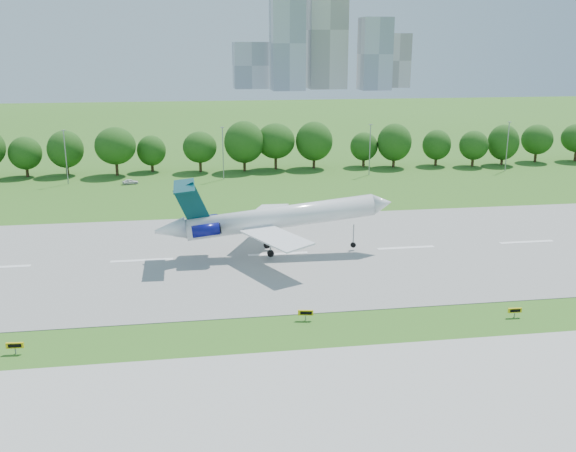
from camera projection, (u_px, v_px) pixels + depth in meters
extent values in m
plane|color=#305D18|center=(127.00, 335.00, 69.55)|extent=(600.00, 600.00, 0.00)
cube|color=gray|center=(142.00, 261.00, 93.32)|extent=(400.00, 45.00, 0.08)
cube|color=#ADADA8|center=(107.00, 429.00, 52.42)|extent=(400.00, 23.00, 0.08)
cylinder|color=#382314|center=(75.00, 168.00, 153.67)|extent=(0.70, 0.70, 3.60)
sphere|color=#123D0F|center=(73.00, 150.00, 152.47)|extent=(8.40, 8.40, 8.40)
cylinder|color=#382314|center=(241.00, 164.00, 159.45)|extent=(0.70, 0.70, 3.60)
sphere|color=#123D0F|center=(241.00, 146.00, 158.25)|extent=(8.40, 8.40, 8.40)
cylinder|color=#382314|center=(396.00, 159.00, 165.23)|extent=(0.70, 0.70, 3.60)
sphere|color=#123D0F|center=(397.00, 142.00, 164.03)|extent=(8.40, 8.40, 8.40)
cylinder|color=#382314|center=(541.00, 155.00, 171.01)|extent=(0.70, 0.70, 3.60)
sphere|color=#123D0F|center=(542.00, 139.00, 169.81)|extent=(8.40, 8.40, 8.40)
cylinder|color=gray|center=(66.00, 158.00, 143.01)|extent=(0.24, 0.24, 12.00)
cube|color=gray|center=(63.00, 130.00, 141.35)|extent=(0.90, 0.25, 0.18)
cylinder|color=gray|center=(223.00, 154.00, 148.07)|extent=(0.24, 0.24, 12.00)
cube|color=gray|center=(222.00, 127.00, 146.41)|extent=(0.90, 0.25, 0.18)
cylinder|color=gray|center=(370.00, 150.00, 153.13)|extent=(0.24, 0.24, 12.00)
cube|color=gray|center=(371.00, 125.00, 151.46)|extent=(0.90, 0.25, 0.18)
cylinder|color=gray|center=(507.00, 147.00, 158.19)|extent=(0.24, 0.24, 12.00)
cube|color=gray|center=(510.00, 122.00, 156.52)|extent=(0.90, 0.25, 0.18)
cube|color=#B2B2B7|center=(287.00, 43.00, 433.34)|extent=(22.00, 22.00, 62.00)
cube|color=beige|center=(326.00, 30.00, 449.48)|extent=(26.00, 26.00, 80.00)
cube|color=#B2B2B7|center=(375.00, 54.00, 439.16)|extent=(20.00, 20.00, 48.00)
cube|color=beige|center=(396.00, 61.00, 467.63)|extent=(18.00, 18.00, 38.00)
cube|color=#B2B2B7|center=(250.00, 65.00, 457.89)|extent=(24.00, 24.00, 32.00)
cylinder|color=white|center=(281.00, 217.00, 94.71)|extent=(28.09, 3.57, 5.92)
cone|color=white|center=(382.00, 203.00, 96.70)|extent=(3.31, 3.29, 3.52)
cone|color=white|center=(170.00, 230.00, 92.53)|extent=(4.79, 3.31, 3.67)
cube|color=white|center=(276.00, 237.00, 88.58)|extent=(9.42, 12.90, 0.68)
cube|color=white|center=(264.00, 214.00, 100.93)|extent=(9.21, 12.92, 0.68)
cube|color=#05363B|center=(191.00, 203.00, 91.98)|extent=(5.13, 0.52, 6.37)
cube|color=#05363B|center=(184.00, 186.00, 91.13)|extent=(3.08, 8.86, 0.49)
cylinder|color=#0B0C63|center=(206.00, 230.00, 90.91)|extent=(4.07, 1.81, 2.13)
cylinder|color=#0B0C63|center=(205.00, 221.00, 95.49)|extent=(4.07, 1.81, 2.13)
cylinder|color=gray|center=(353.00, 235.00, 97.33)|extent=(0.19, 0.19, 3.25)
cylinder|color=black|center=(353.00, 245.00, 97.78)|extent=(0.84, 0.29, 0.84)
cylinder|color=gray|center=(270.00, 243.00, 93.37)|extent=(0.22, 0.22, 3.25)
cylinder|color=black|center=(271.00, 253.00, 93.82)|extent=(1.03, 0.43, 1.02)
cylinder|color=gray|center=(267.00, 235.00, 97.25)|extent=(0.22, 0.22, 3.25)
cylinder|color=black|center=(267.00, 245.00, 97.70)|extent=(1.03, 0.43, 1.02)
cube|color=gray|center=(15.00, 350.00, 65.21)|extent=(0.12, 0.12, 0.77)
cube|color=yellow|center=(15.00, 345.00, 65.06)|extent=(1.78, 0.31, 0.61)
cube|color=black|center=(14.00, 346.00, 64.94)|extent=(1.32, 0.11, 0.39)
cube|color=gray|center=(306.00, 317.00, 73.13)|extent=(0.13, 0.13, 0.78)
cube|color=yellow|center=(306.00, 313.00, 72.98)|extent=(1.78, 0.51, 0.61)
cube|color=black|center=(306.00, 313.00, 72.86)|extent=(1.31, 0.25, 0.39)
cube|color=gray|center=(514.00, 314.00, 73.94)|extent=(0.11, 0.11, 0.71)
cube|color=yellow|center=(515.00, 310.00, 73.80)|extent=(1.64, 0.25, 0.56)
cube|color=black|center=(515.00, 311.00, 73.69)|extent=(1.22, 0.07, 0.36)
imported|color=silver|center=(130.00, 182.00, 144.33)|extent=(3.69, 2.15, 1.18)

